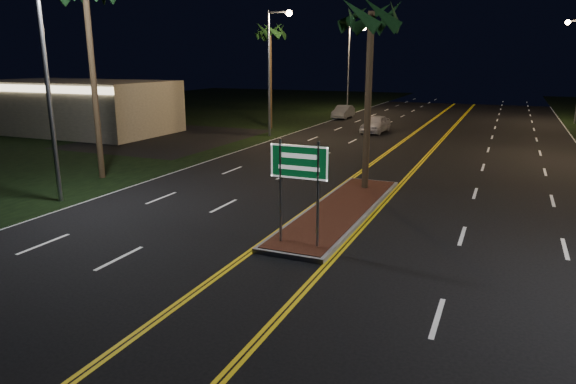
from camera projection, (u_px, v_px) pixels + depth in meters
The scene contains 12 objects.
ground at pixel (258, 284), 13.21m from camera, with size 120.00×120.00×0.00m, color black.
grass_left at pixel (87, 123), 46.92m from camera, with size 40.00×110.00×0.01m, color black.
median_island at pixel (340, 210), 19.42m from camera, with size 2.25×10.25×0.17m.
highway_sign at pixel (299, 172), 15.10m from camera, with size 1.80×0.08×3.20m.
commercial_building at pixel (76, 107), 40.44m from camera, with size 15.00×8.12×4.00m.
streetlight_left_near at pixel (52, 58), 19.41m from camera, with size 1.91×0.44×9.00m.
streetlight_left_mid at pixel (274, 59), 37.19m from camera, with size 1.91×0.44×9.00m.
streetlight_left_far at pixel (352, 59), 54.98m from camera, with size 1.91×0.44×9.00m.
palm_median at pixel (371, 17), 20.72m from camera, with size 2.40×2.40×8.30m.
palm_left_far at pixel (270, 32), 41.06m from camera, with size 2.40×2.40×8.80m.
car_near at pixel (376, 122), 40.39m from camera, with size 2.04×4.75×1.58m, color silver.
car_far at pixel (343, 111), 50.22m from camera, with size 1.87×4.37×1.46m, color silver.
Camera 1 is at (5.54, -10.89, 5.62)m, focal length 32.00 mm.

